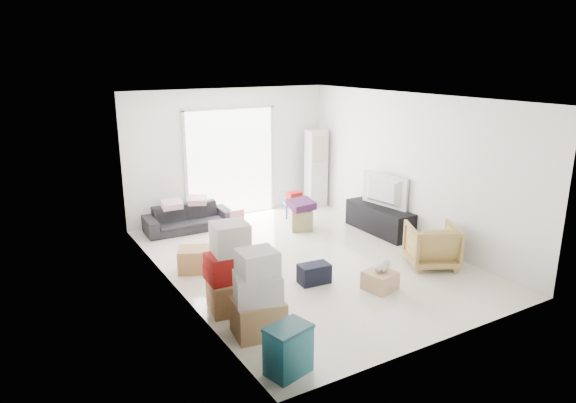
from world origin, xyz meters
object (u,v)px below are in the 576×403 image
Objects in this scene: kids_table at (294,200)px; wood_crate at (380,281)px; ac_tower at (316,169)px; armchair at (432,243)px; storage_bins at (288,350)px; sofa at (188,214)px; ottoman at (301,220)px; tv_console at (379,219)px; television at (380,203)px.

wood_crate is (-0.66, -3.52, -0.29)m from kids_table.
ac_tower is 2.24× the size of armchair.
armchair is 3.79m from storage_bins.
storage_bins is at bearing -153.63° from wood_crate.
armchair is at bearing -51.00° from sofa.
tv_console is at bearing -36.51° from ottoman.
kids_table is (0.21, 0.62, 0.22)m from ottoman.
kids_table is (-1.02, 1.53, 0.17)m from tv_console.
ottoman is 0.99× the size of wood_crate.
armchair is 1.29× the size of kids_table.
kids_table is at bearing -146.42° from ac_tower.
kids_table reaches higher than ottoman.
ottoman is (1.94, -1.11, -0.13)m from sofa.
wood_crate is at bearing 38.93° from armchair.
ottoman is at bearing -44.52° from armchair.
sofa reaches higher than kids_table.
ac_tower reaches higher than ottoman.
armchair is 1.36m from wood_crate.
armchair is at bearing 21.18° from storage_bins.
ottoman is 2.94m from wood_crate.
television is at bearing -56.36° from kids_table.
wood_crate is at bearing -67.37° from sofa.
armchair reaches higher than storage_bins.
ac_tower is at bearing 91.32° from tv_console.
ac_tower is 4.53m from wood_crate.
sofa is 2.81× the size of kids_table.
sofa is 2.24m from ottoman.
wood_crate is at bearing -130.01° from tv_console.
ac_tower is 3.13× the size of storage_bins.
kids_table is 1.46× the size of wood_crate.
armchair is 1.89× the size of wood_crate.
storage_bins is 1.37× the size of ottoman.
sofa is 4.68m from armchair.
ac_tower reaches higher than tv_console.
tv_console reaches higher than ottoman.
sofa is at bearing 167.10° from kids_table.
television is at bearing 38.47° from storage_bins.
storage_bins is (-3.85, -5.27, -0.59)m from ac_tower.
storage_bins reaches higher than ottoman.
armchair reaches higher than wood_crate.
tv_console is 3.78× the size of wood_crate.
ac_tower is 1.61× the size of television.
television is 2.65× the size of ottoman.
storage_bins is (-3.90, -3.10, 0.02)m from tv_console.
ac_tower is at bearing 53.84° from storage_bins.
tv_console is (0.05, -2.17, -0.62)m from ac_tower.
sofa is (-3.16, 2.02, 0.07)m from tv_console.
tv_console is 1.77m from armchair.
television is 1.39× the size of armchair.
tv_console is 1.44× the size of television.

